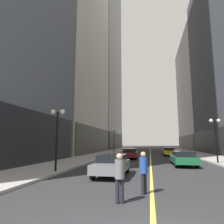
{
  "coord_description": "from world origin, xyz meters",
  "views": [
    {
      "loc": [
        -0.03,
        -4.26,
        2.1
      ],
      "look_at": [
        -5.88,
        27.18,
        6.95
      ],
      "focal_mm": 32.25,
      "sensor_mm": 36.0,
      "label": 1
    }
  ],
  "objects_px": {
    "car_yellow": "(169,151)",
    "street_lamp_left_far": "(114,136)",
    "pedestrian_in_grey_suit": "(120,174)",
    "street_lamp_right_mid": "(215,131)",
    "pedestrian_in_blue_hoodie": "(144,169)",
    "car_grey": "(112,164)",
    "car_maroon": "(130,153)",
    "car_green": "(183,158)",
    "street_lamp_left_near": "(57,126)"
  },
  "relations": [
    {
      "from": "car_maroon",
      "to": "pedestrian_in_blue_hoodie",
      "type": "bearing_deg",
      "value": -82.67
    },
    {
      "from": "pedestrian_in_grey_suit",
      "to": "street_lamp_right_mid",
      "type": "distance_m",
      "value": 16.23
    },
    {
      "from": "car_green",
      "to": "car_yellow",
      "type": "relative_size",
      "value": 1.03
    },
    {
      "from": "car_grey",
      "to": "car_maroon",
      "type": "distance_m",
      "value": 13.42
    },
    {
      "from": "pedestrian_in_blue_hoodie",
      "to": "pedestrian_in_grey_suit",
      "type": "bearing_deg",
      "value": -119.14
    },
    {
      "from": "car_grey",
      "to": "car_green",
      "type": "height_order",
      "value": "same"
    },
    {
      "from": "car_maroon",
      "to": "pedestrian_in_grey_suit",
      "type": "height_order",
      "value": "pedestrian_in_grey_suit"
    },
    {
      "from": "car_green",
      "to": "street_lamp_left_near",
      "type": "distance_m",
      "value": 11.47
    },
    {
      "from": "car_maroon",
      "to": "street_lamp_left_far",
      "type": "bearing_deg",
      "value": 111.26
    },
    {
      "from": "car_green",
      "to": "car_maroon",
      "type": "height_order",
      "value": "same"
    },
    {
      "from": "car_green",
      "to": "car_yellow",
      "type": "distance_m",
      "value": 14.11
    },
    {
      "from": "car_grey",
      "to": "pedestrian_in_grey_suit",
      "type": "relative_size",
      "value": 2.55
    },
    {
      "from": "pedestrian_in_grey_suit",
      "to": "street_lamp_left_near",
      "type": "bearing_deg",
      "value": 131.94
    },
    {
      "from": "car_grey",
      "to": "pedestrian_in_blue_hoodie",
      "type": "bearing_deg",
      "value": -63.48
    },
    {
      "from": "car_grey",
      "to": "street_lamp_right_mid",
      "type": "relative_size",
      "value": 0.99
    },
    {
      "from": "street_lamp_right_mid",
      "to": "car_maroon",
      "type": "bearing_deg",
      "value": 151.4
    },
    {
      "from": "car_green",
      "to": "street_lamp_left_far",
      "type": "relative_size",
      "value": 1.05
    },
    {
      "from": "car_yellow",
      "to": "street_lamp_left_far",
      "type": "distance_m",
      "value": 10.02
    },
    {
      "from": "car_green",
      "to": "street_lamp_right_mid",
      "type": "distance_m",
      "value": 4.81
    },
    {
      "from": "car_grey",
      "to": "street_lamp_left_far",
      "type": "height_order",
      "value": "street_lamp_left_far"
    },
    {
      "from": "car_green",
      "to": "street_lamp_left_far",
      "type": "xyz_separation_m",
      "value": [
        -9.28,
        16.78,
        2.54
      ]
    },
    {
      "from": "car_grey",
      "to": "street_lamp_right_mid",
      "type": "height_order",
      "value": "street_lamp_right_mid"
    },
    {
      "from": "pedestrian_in_blue_hoodie",
      "to": "street_lamp_right_mid",
      "type": "height_order",
      "value": "street_lamp_right_mid"
    },
    {
      "from": "car_grey",
      "to": "street_lamp_left_near",
      "type": "height_order",
      "value": "street_lamp_left_near"
    },
    {
      "from": "street_lamp_left_far",
      "to": "car_maroon",
      "type": "bearing_deg",
      "value": -68.74
    },
    {
      "from": "car_maroon",
      "to": "pedestrian_in_blue_hoodie",
      "type": "distance_m",
      "value": 17.83
    },
    {
      "from": "car_maroon",
      "to": "street_lamp_left_near",
      "type": "relative_size",
      "value": 0.97
    },
    {
      "from": "car_grey",
      "to": "pedestrian_in_blue_hoodie",
      "type": "height_order",
      "value": "pedestrian_in_blue_hoodie"
    },
    {
      "from": "car_grey",
      "to": "street_lamp_left_far",
      "type": "bearing_deg",
      "value": 99.67
    },
    {
      "from": "street_lamp_left_near",
      "to": "street_lamp_left_far",
      "type": "distance_m",
      "value": 23.02
    },
    {
      "from": "pedestrian_in_grey_suit",
      "to": "street_lamp_right_mid",
      "type": "height_order",
      "value": "street_lamp_right_mid"
    },
    {
      "from": "car_grey",
      "to": "pedestrian_in_grey_suit",
      "type": "height_order",
      "value": "pedestrian_in_grey_suit"
    },
    {
      "from": "car_maroon",
      "to": "car_yellow",
      "type": "bearing_deg",
      "value": 52.31
    },
    {
      "from": "car_grey",
      "to": "street_lamp_left_near",
      "type": "bearing_deg",
      "value": 177.25
    },
    {
      "from": "street_lamp_left_far",
      "to": "car_grey",
      "type": "bearing_deg",
      "value": -80.33
    },
    {
      "from": "car_green",
      "to": "street_lamp_right_mid",
      "type": "bearing_deg",
      "value": 30.6
    },
    {
      "from": "car_green",
      "to": "car_maroon",
      "type": "distance_m",
      "value": 8.87
    },
    {
      "from": "car_grey",
      "to": "car_yellow",
      "type": "xyz_separation_m",
      "value": [
        5.36,
        20.54,
        -0.0
      ]
    },
    {
      "from": "car_green",
      "to": "street_lamp_left_near",
      "type": "xyz_separation_m",
      "value": [
        -9.28,
        -6.24,
        2.54
      ]
    },
    {
      "from": "car_maroon",
      "to": "car_yellow",
      "type": "height_order",
      "value": "same"
    },
    {
      "from": "pedestrian_in_grey_suit",
      "to": "street_lamp_left_far",
      "type": "height_order",
      "value": "street_lamp_left_far"
    },
    {
      "from": "car_grey",
      "to": "car_yellow",
      "type": "distance_m",
      "value": 21.23
    },
    {
      "from": "car_yellow",
      "to": "pedestrian_in_grey_suit",
      "type": "relative_size",
      "value": 2.65
    },
    {
      "from": "car_grey",
      "to": "street_lamp_left_near",
      "type": "relative_size",
      "value": 0.99
    },
    {
      "from": "car_yellow",
      "to": "pedestrian_in_grey_suit",
      "type": "bearing_deg",
      "value": -98.73
    },
    {
      "from": "car_maroon",
      "to": "car_green",
      "type": "bearing_deg",
      "value": -51.93
    },
    {
      "from": "car_maroon",
      "to": "street_lamp_right_mid",
      "type": "height_order",
      "value": "street_lamp_right_mid"
    },
    {
      "from": "car_maroon",
      "to": "car_yellow",
      "type": "xyz_separation_m",
      "value": [
        5.51,
        7.13,
        0.0
      ]
    },
    {
      "from": "street_lamp_left_near",
      "to": "street_lamp_left_far",
      "type": "bearing_deg",
      "value": 90.0
    },
    {
      "from": "car_grey",
      "to": "street_lamp_left_near",
      "type": "distance_m",
      "value": 4.7
    }
  ]
}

